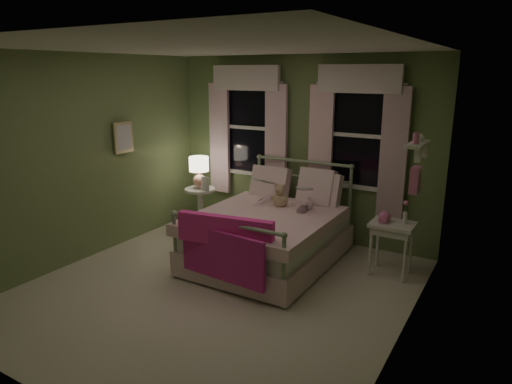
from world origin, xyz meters
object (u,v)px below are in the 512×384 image
Objects in this scene: nightstand_left at (200,203)px; table_lamp at (199,169)px; bed at (270,234)px; nightstand_right at (392,231)px; child_left at (267,184)px; child_right at (305,189)px; teddy_bear at (280,197)px.

nightstand_left is 1.39× the size of table_lamp.
bed is 3.18× the size of nightstand_right.
nightstand_left is at bearing -1.98° from child_left.
nightstand_left is at bearing -16.34° from child_right.
nightstand_left is (-1.24, 0.11, -0.49)m from child_left.
child_left reaches higher than bed.
nightstand_left is 0.54m from table_lamp.
child_left is 2.11× the size of teddy_bear.
teddy_bear is at bearing 16.65° from child_right.
bed reaches higher than teddy_bear.
bed is at bearing 44.77° from child_right.
nightstand_left is at bearing 160.39° from bed.
bed is 3.04× the size of child_left.
child_right is at bearing -3.50° from table_lamp.
nightstand_right is at bearing -2.79° from table_lamp.
child_left is at bearing -5.07° from table_lamp.
child_right is 1.01× the size of nightstand_left.
table_lamp reaches higher than teddy_bear.
child_left is 1.03× the size of nightstand_left.
child_left reaches higher than nightstand_right.
child_left is 1.75m from nightstand_right.
teddy_bear is 1.59m from nightstand_left.
child_right is at bearing 29.50° from teddy_bear.
bed is 1.72m from table_lamp.
teddy_bear is 0.50× the size of nightstand_right.
bed is 1.49m from nightstand_right.
child_left is (-0.29, 0.43, 0.53)m from bed.
teddy_bear reaches higher than nightstand_right.
bed is 3.10× the size of child_right.
nightstand_right is (1.15, -0.03, -0.35)m from child_right.
teddy_bear is 1.55m from table_lamp.
child_right reaches higher than bed.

